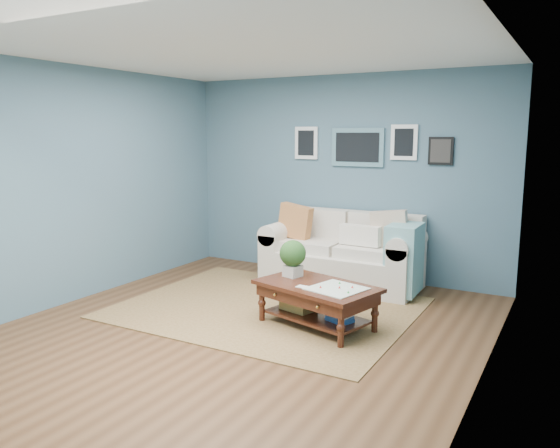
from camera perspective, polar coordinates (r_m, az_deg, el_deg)
The scene contains 4 objects.
room_shell at distance 5.26m, azimuth -3.75°, elevation 3.17°, with size 5.00×5.02×2.70m.
area_rug at distance 6.17m, azimuth -1.37°, elevation -8.73°, with size 3.13×2.50×0.01m, color brown.
loveseat at distance 7.01m, azimuth 7.20°, elevation -3.07°, with size 2.01×0.91×1.03m.
coffee_table at distance 5.55m, azimuth 3.42°, elevation -6.91°, with size 1.33×0.98×0.83m.
Camera 1 is at (2.85, -4.33, 1.94)m, focal length 35.00 mm.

